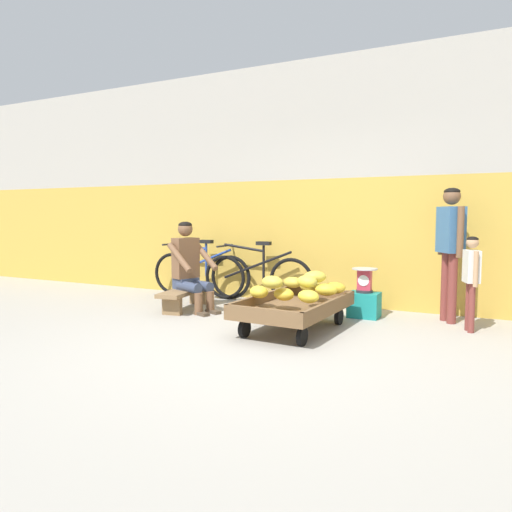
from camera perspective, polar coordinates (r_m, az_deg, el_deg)
name	(u,v)px	position (r m, az deg, el deg)	size (l,w,h in m)	color
ground_plane	(240,352)	(4.41, -1.87, -11.26)	(80.00, 80.00, 0.00)	#A39E93
back_wall	(334,183)	(6.73, 9.18, 8.54)	(16.00, 0.30, 3.32)	gold
banana_cart	(294,308)	(5.13, 4.57, -6.20)	(0.91, 1.48, 0.36)	brown
banana_pile	(301,287)	(5.14, 5.40, -3.65)	(0.92, 1.16, 0.26)	yellow
low_bench	(186,294)	(6.35, -8.29, -4.47)	(0.46, 1.13, 0.27)	olive
vendor_seated	(190,266)	(6.22, -7.88, -1.22)	(0.74, 0.61, 1.14)	brown
plastic_crate	(364,305)	(5.93, 12.69, -5.67)	(0.36, 0.28, 0.30)	#19847F
weighing_scale	(365,280)	(5.89, 12.75, -2.77)	(0.30, 0.30, 0.29)	#28282D
bicycle_near_left	(200,273)	(7.27, -6.61, -2.04)	(1.66, 0.48, 0.86)	black
bicycle_far_left	(257,277)	(6.80, 0.09, -2.48)	(1.66, 0.48, 0.86)	black
customer_adult	(450,239)	(5.87, 22.06, 1.86)	(0.34, 0.43, 1.53)	brown
customer_child	(471,273)	(5.50, 24.18, -1.86)	(0.19, 0.31, 1.00)	brown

